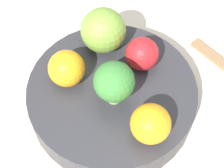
% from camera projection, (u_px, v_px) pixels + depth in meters
% --- Properties ---
extents(ground_plane, '(6.00, 6.00, 0.00)m').
position_uv_depth(ground_plane, '(112.00, 111.00, 0.54)').
color(ground_plane, gray).
extents(table_surface, '(1.20, 1.20, 0.02)m').
position_uv_depth(table_surface, '(112.00, 107.00, 0.53)').
color(table_surface, beige).
rests_on(table_surface, ground_plane).
extents(bowl, '(0.23, 0.23, 0.04)m').
position_uv_depth(bowl, '(112.00, 96.00, 0.51)').
color(bowl, '#2D2D33').
rests_on(bowl, table_surface).
extents(broccoli, '(0.05, 0.05, 0.07)m').
position_uv_depth(broccoli, '(114.00, 82.00, 0.45)').
color(broccoli, '#8CB76B').
rests_on(broccoli, bowl).
extents(apple_red, '(0.06, 0.06, 0.06)m').
position_uv_depth(apple_red, '(103.00, 30.00, 0.51)').
color(apple_red, olive).
rests_on(apple_red, bowl).
extents(apple_green, '(0.04, 0.04, 0.04)m').
position_uv_depth(apple_green, '(141.00, 53.00, 0.50)').
color(apple_green, red).
rests_on(apple_green, bowl).
extents(orange_front, '(0.05, 0.05, 0.05)m').
position_uv_depth(orange_front, '(151.00, 124.00, 0.43)').
color(orange_front, orange).
rests_on(orange_front, bowl).
extents(orange_back, '(0.05, 0.05, 0.05)m').
position_uv_depth(orange_back, '(67.00, 68.00, 0.48)').
color(orange_back, orange).
rests_on(orange_back, bowl).
extents(spoon, '(0.02, 0.07, 0.01)m').
position_uv_depth(spoon, '(212.00, 55.00, 0.57)').
color(spoon, olive).
rests_on(spoon, table_surface).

